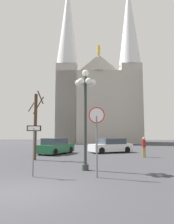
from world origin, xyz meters
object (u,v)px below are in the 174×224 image
street_lamp (85,99)px  pedestrian_walking (144,145)px  bare_tree (35,124)px  stop_sign (97,128)px  one_way_arrow_sign (34,144)px  cathedral (98,94)px  parked_car_far_white (111,146)px  parked_car_near_green (56,147)px

street_lamp → pedestrian_walking: bearing=57.2°
bare_tree → pedestrian_walking: bearing=17.2°
street_lamp → pedestrian_walking: size_ratio=3.32×
stop_sign → pedestrian_walking: bearing=67.3°
one_way_arrow_sign → street_lamp: size_ratio=0.42×
cathedral → stop_sign: 35.08m
stop_sign → bare_tree: (-4.99, 5.76, 0.44)m
cathedral → pedestrian_walking: (5.02, -25.71, -9.30)m
cathedral → parked_car_far_white: bearing=-83.9°
stop_sign → street_lamp: size_ratio=0.57×
one_way_arrow_sign → parked_car_far_white: 13.19m
stop_sign → pedestrian_walking: stop_sign is taller
parked_car_near_green → pedestrian_walking: (8.09, -2.03, 0.30)m
cathedral → stop_sign: size_ratio=10.85×
street_lamp → bare_tree: bearing=137.3°
cathedral → stop_sign: cathedral is taller
stop_sign → street_lamp: (-0.72, 1.81, 1.69)m
parked_car_near_green → one_way_arrow_sign: bearing=-81.1°
stop_sign → one_way_arrow_sign: 3.02m
cathedral → street_lamp: 32.93m
street_lamp → parked_car_far_white: street_lamp is taller
pedestrian_walking → stop_sign: bearing=-112.7°
parked_car_near_green → pedestrian_walking: 8.35m
parked_car_near_green → parked_car_far_white: parked_car_near_green is taller
street_lamp → pedestrian_walking: 8.34m
one_way_arrow_sign → pedestrian_walking: one_way_arrow_sign is taller
one_way_arrow_sign → parked_car_near_green: 10.73m
bare_tree → parked_car_far_white: 9.09m
bare_tree → pedestrian_walking: 9.05m
one_way_arrow_sign → bare_tree: size_ratio=0.45×
parked_car_near_green → parked_car_far_white: size_ratio=0.95×
one_way_arrow_sign → parked_car_near_green: bearing=98.9°
street_lamp → parked_car_near_green: street_lamp is taller
cathedral → bare_tree: 29.57m
one_way_arrow_sign → street_lamp: 3.81m
parked_car_far_white → pedestrian_walking: (2.70, -4.09, 0.32)m
street_lamp → parked_car_far_white: bearing=81.8°
cathedral → one_way_arrow_sign: 35.39m
one_way_arrow_sign → cathedral: bearing=87.6°
stop_sign → street_lamp: bearing=111.7°
one_way_arrow_sign → pedestrian_walking: bearing=53.0°
stop_sign → bare_tree: 7.63m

